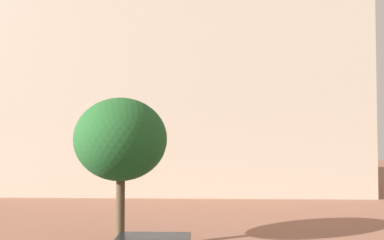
{
  "coord_description": "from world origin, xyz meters",
  "views": [
    {
      "loc": [
        0.78,
        -2.93,
        4.5
      ],
      "look_at": [
        0.3,
        10.96,
        5.02
      ],
      "focal_mm": 37.93,
      "sensor_mm": 36.0,
      "label": 1
    }
  ],
  "objects": [
    {
      "name": "tree_curb_far",
      "position": [
        -2.59,
        12.99,
        4.32
      ],
      "size": [
        3.65,
        3.65,
        5.98
      ],
      "color": "brown",
      "rests_on": "ground_plane"
    },
    {
      "name": "landmark_building",
      "position": [
        -1.45,
        31.12,
        10.78
      ],
      "size": [
        29.66,
        10.97,
        36.9
      ],
      "color": "beige",
      "rests_on": "ground_plane"
    }
  ]
}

